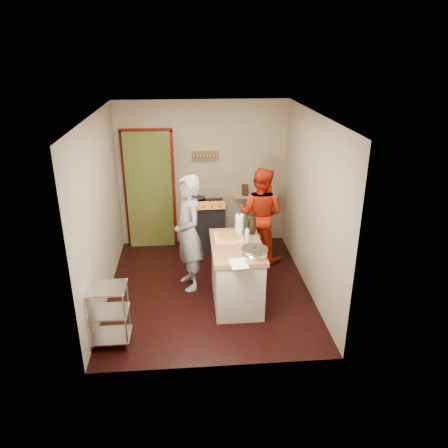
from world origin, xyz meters
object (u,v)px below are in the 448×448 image
Objects in this scene: wire_shelving at (109,312)px; island at (237,272)px; stove at (207,225)px; person_red at (260,214)px; person_stripe at (189,233)px.

wire_shelving is 0.61× the size of island.
person_red is at bearing -27.99° from stove.
island reaches higher than stove.
wire_shelving is 3.11m from person_red.
wire_shelving is 1.70m from person_stripe.
person_red reaches higher than island.
person_red is (2.21, 2.16, 0.37)m from wire_shelving.
person_red is at bearing 107.94° from person_stripe.
island is (0.33, -1.80, 0.03)m from stove.
stove is 0.76× the size of island.
island is 0.91m from person_stripe.
wire_shelving is 0.50× the size of person_red.
stove is at bearing 1.70° from person_red.
wire_shelving is at bearing -54.51° from person_stripe.
stove is 1.26× the size of wire_shelving.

